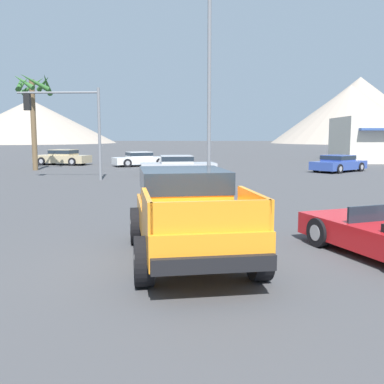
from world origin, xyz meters
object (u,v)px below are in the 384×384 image
Objects in this scene: parked_car_white at (140,159)px; parked_car_blue at (338,163)px; orange_pickup_truck at (187,207)px; palm_tree_tall at (33,98)px; street_lamp_post at (209,74)px; parked_car_silver at (178,165)px; traffic_light_main at (65,115)px; parked_car_tan at (63,157)px.

parked_car_blue is at bearing 44.72° from parked_car_white.
orange_pickup_truck is 0.80× the size of palm_tree_tall.
orange_pickup_truck is 23.36m from parked_car_blue.
parked_car_white is (-5.31, 26.26, -0.43)m from orange_pickup_truck.
street_lamp_post is at bearing -73.96° from parked_car_blue.
parked_car_silver is at bearing -2.14° from parked_car_white.
parked_car_white is 9.16m from palm_tree_tall.
orange_pickup_truck is 8.33m from street_lamp_post.
parked_car_silver is 0.97× the size of traffic_light_main.
parked_car_blue is 0.91× the size of parked_car_tan.
street_lamp_post is (-8.61, -14.09, 4.10)m from parked_car_blue.
orange_pickup_truck is at bearing -15.66° from parked_car_white.
orange_pickup_truck is 0.68× the size of street_lamp_post.
traffic_light_main is at bearing -72.07° from parked_car_silver.
traffic_light_main is at bearing 104.70° from orange_pickup_truck.
orange_pickup_truck is 29.92m from parked_car_tan.
street_lamp_post is (12.32, -19.96, 4.03)m from parked_car_tan.
parked_car_tan is (-6.64, 1.17, 0.06)m from parked_car_white.
orange_pickup_truck reaches higher than parked_car_white.
parked_car_blue is 0.86× the size of traffic_light_main.
parked_car_blue is 21.41m from palm_tree_tall.
orange_pickup_truck reaches higher than parked_car_blue.
parked_car_silver is 13.62m from parked_car_tan.
orange_pickup_truck is 26.79m from parked_car_white.
traffic_light_main is 0.75× the size of palm_tree_tall.
orange_pickup_truck is 17.19m from traffic_light_main.
orange_pickup_truck is at bearing -65.14° from parked_car_blue.
parked_car_silver is 1.02× the size of parked_car_tan.
parked_car_silver is at bearing -119.09° from parked_car_tan.
street_lamp_post reaches higher than parked_car_silver.
palm_tree_tall reaches higher than parked_car_silver.
parked_car_tan is 13.29m from traffic_light_main.
palm_tree_tall is (-0.01, -5.63, 4.39)m from parked_car_tan.
parked_car_silver is 11.90m from street_lamp_post.
palm_tree_tall is at bearing -118.90° from parked_car_silver.
parked_car_silver is 7.32m from traffic_light_main.
traffic_light_main is at bearing -38.59° from parked_car_white.
street_lamp_post is (5.67, -18.79, 4.09)m from parked_car_white.
parked_car_blue is 0.94× the size of parked_car_white.
orange_pickup_truck reaches higher than parked_car_silver.
parked_car_silver is at bearing -151.09° from traffic_light_main.
parked_car_tan is at bearing -70.16° from traffic_light_main.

